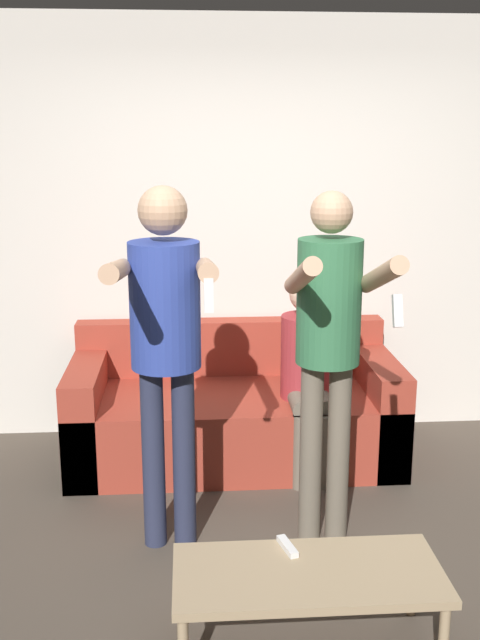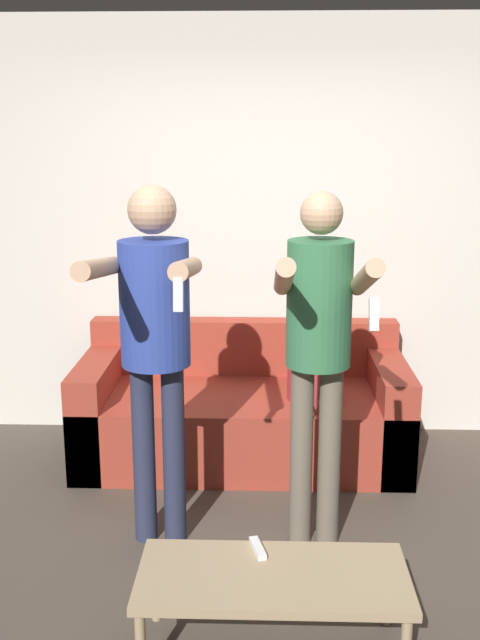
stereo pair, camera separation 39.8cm
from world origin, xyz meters
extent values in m
plane|color=#4C4238|center=(0.00, 0.00, 0.00)|extent=(14.00, 14.00, 0.00)
cube|color=silver|center=(0.00, 1.85, 1.35)|extent=(6.40, 0.06, 2.70)
cube|color=#9E3828|center=(-0.17, 1.33, 0.22)|extent=(1.99, 0.91, 0.44)
cube|color=#9E3828|center=(-0.17, 1.70, 0.62)|extent=(1.99, 0.16, 0.36)
cube|color=#9E3828|center=(-1.07, 1.33, 0.32)|extent=(0.20, 0.91, 0.64)
cube|color=#9E3828|center=(0.73, 1.33, 0.32)|extent=(0.20, 0.91, 0.64)
cylinder|color=#282D47|center=(-0.62, 0.35, 0.46)|extent=(0.11, 0.11, 0.92)
cylinder|color=#282D47|center=(-0.48, 0.35, 0.46)|extent=(0.11, 0.11, 0.92)
cylinder|color=#2D429E|center=(-0.55, 0.35, 1.21)|extent=(0.33, 0.33, 0.59)
sphere|color=tan|center=(-0.55, 0.35, 1.65)|extent=(0.22, 0.22, 0.22)
cylinder|color=tan|center=(-0.73, 0.04, 1.43)|extent=(0.08, 0.64, 0.16)
cylinder|color=tan|center=(-0.37, 0.04, 1.43)|extent=(0.08, 0.64, 0.16)
cube|color=white|center=(-0.37, -0.28, 1.39)|extent=(0.04, 0.05, 0.13)
cylinder|color=#6B6051|center=(0.14, 0.35, 0.46)|extent=(0.11, 0.11, 0.92)
cylinder|color=#6B6051|center=(0.28, 0.35, 0.46)|extent=(0.11, 0.11, 0.92)
cylinder|color=#337047|center=(0.21, 0.35, 1.22)|extent=(0.30, 0.30, 0.59)
sphere|color=tan|center=(0.21, 0.35, 1.63)|extent=(0.20, 0.20, 0.20)
cylinder|color=tan|center=(0.04, 0.08, 1.39)|extent=(0.08, 0.56, 0.26)
cylinder|color=tan|center=(0.38, 0.08, 1.39)|extent=(0.08, 0.56, 0.26)
cube|color=white|center=(0.38, -0.18, 1.30)|extent=(0.04, 0.07, 0.13)
cylinder|color=#6B6051|center=(0.19, 0.90, 0.22)|extent=(0.11, 0.11, 0.44)
cylinder|color=#6B6051|center=(0.33, 0.90, 0.22)|extent=(0.11, 0.11, 0.44)
cylinder|color=#6B6051|center=(0.19, 1.06, 0.46)|extent=(0.11, 0.32, 0.11)
cylinder|color=#6B6051|center=(0.33, 1.06, 0.46)|extent=(0.11, 0.32, 0.11)
cylinder|color=#9E2D33|center=(0.26, 1.22, 0.69)|extent=(0.31, 0.31, 0.50)
sphere|color=beige|center=(0.26, 1.22, 1.07)|extent=(0.22, 0.22, 0.22)
cube|color=tan|center=(0.00, -0.49, 0.33)|extent=(1.04, 0.47, 0.04)
cylinder|color=tan|center=(-0.48, -0.30, 0.16)|extent=(0.04, 0.04, 0.31)
cylinder|color=tan|center=(0.48, -0.30, 0.16)|extent=(0.04, 0.04, 0.31)
cube|color=white|center=(-0.06, -0.33, 0.36)|extent=(0.07, 0.15, 0.02)
camera|label=1|loc=(-0.44, -3.01, 1.98)|focal=42.00mm
camera|label=2|loc=(-0.05, -3.02, 1.98)|focal=42.00mm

